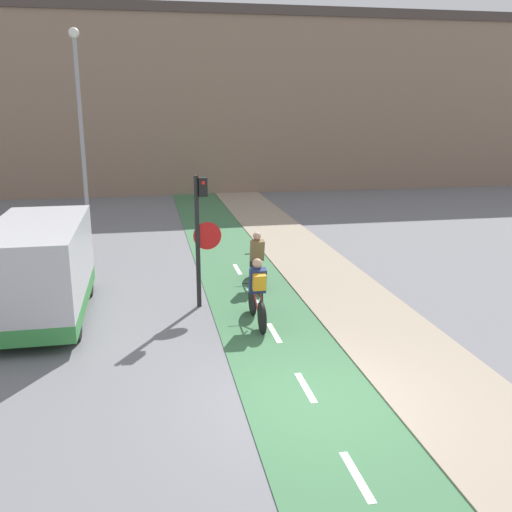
{
  "coord_description": "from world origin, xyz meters",
  "views": [
    {
      "loc": [
        -2.55,
        -8.17,
        4.78
      ],
      "look_at": [
        0.0,
        5.06,
        1.2
      ],
      "focal_mm": 40.0,
      "sensor_mm": 36.0,
      "label": 1
    }
  ],
  "objects_px": {
    "street_lamp_far": "(80,115)",
    "cyclist_near": "(257,294)",
    "traffic_light_pole": "(201,227)",
    "cyclist_far": "(257,262)",
    "van": "(40,272)"
  },
  "relations": [
    {
      "from": "traffic_light_pole",
      "to": "cyclist_far",
      "type": "height_order",
      "value": "traffic_light_pole"
    },
    {
      "from": "street_lamp_far",
      "to": "cyclist_near",
      "type": "bearing_deg",
      "value": -65.33
    },
    {
      "from": "street_lamp_far",
      "to": "cyclist_far",
      "type": "bearing_deg",
      "value": -54.27
    },
    {
      "from": "van",
      "to": "cyclist_far",
      "type": "bearing_deg",
      "value": 15.6
    },
    {
      "from": "traffic_light_pole",
      "to": "van",
      "type": "xyz_separation_m",
      "value": [
        -3.68,
        -0.11,
        -0.88
      ]
    },
    {
      "from": "traffic_light_pole",
      "to": "street_lamp_far",
      "type": "distance_m",
      "value": 9.35
    },
    {
      "from": "cyclist_near",
      "to": "street_lamp_far",
      "type": "bearing_deg",
      "value": 114.67
    },
    {
      "from": "cyclist_far",
      "to": "cyclist_near",
      "type": "bearing_deg",
      "value": -100.73
    },
    {
      "from": "cyclist_near",
      "to": "cyclist_far",
      "type": "bearing_deg",
      "value": 79.27
    },
    {
      "from": "traffic_light_pole",
      "to": "street_lamp_far",
      "type": "height_order",
      "value": "street_lamp_far"
    },
    {
      "from": "cyclist_near",
      "to": "cyclist_far",
      "type": "height_order",
      "value": "cyclist_near"
    },
    {
      "from": "street_lamp_far",
      "to": "cyclist_near",
      "type": "xyz_separation_m",
      "value": [
        4.49,
        -9.78,
        -3.72
      ]
    },
    {
      "from": "traffic_light_pole",
      "to": "cyclist_near",
      "type": "distance_m",
      "value": 2.19
    },
    {
      "from": "traffic_light_pole",
      "to": "street_lamp_far",
      "type": "relative_size",
      "value": 0.44
    },
    {
      "from": "traffic_light_pole",
      "to": "street_lamp_far",
      "type": "bearing_deg",
      "value": 112.16
    }
  ]
}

